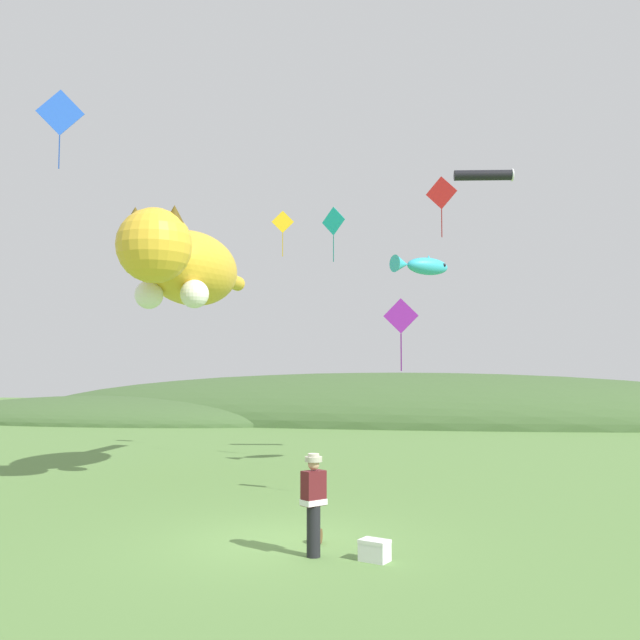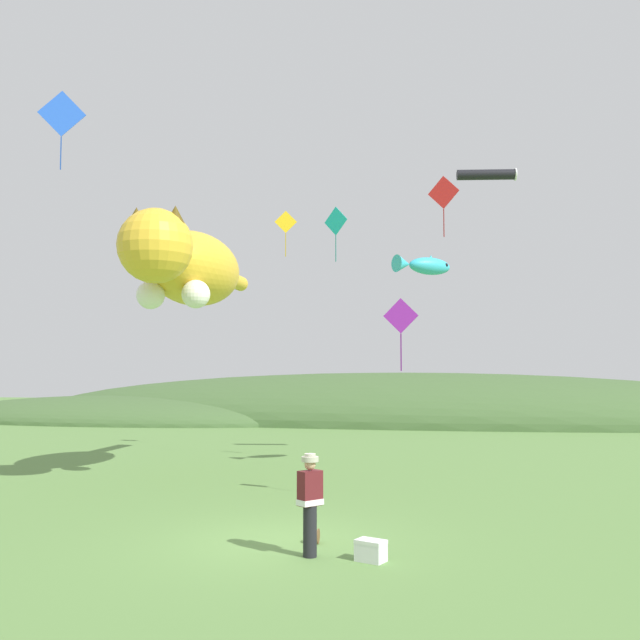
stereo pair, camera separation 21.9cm
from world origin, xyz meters
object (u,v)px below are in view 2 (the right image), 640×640
picnic_cooler (371,550)px  kite_tube_streamer (487,175)px  kite_spool (316,536)px  kite_diamond_violet (401,317)px  kite_diamond_blue (62,114)px  kite_diamond_red (444,193)px  kite_giant_cat (187,267)px  kite_diamond_gold (286,223)px  festival_attendant (310,501)px  kite_diamond_teal (336,222)px  kite_fish_windsock (424,265)px

picnic_cooler → kite_tube_streamer: kite_tube_streamer is taller
kite_spool → kite_diamond_violet: 5.99m
kite_diamond_blue → kite_diamond_red: kite_diamond_blue is taller
kite_giant_cat → kite_diamond_gold: kite_diamond_gold is taller
festival_attendant → kite_diamond_gold: bearing=105.6°
kite_spool → kite_diamond_red: size_ratio=0.14×
picnic_cooler → kite_giant_cat: kite_giant_cat is taller
kite_tube_streamer → kite_diamond_blue: bearing=-145.0°
kite_tube_streamer → kite_diamond_blue: size_ratio=0.96×
kite_diamond_gold → kite_diamond_red: 6.89m
kite_diamond_gold → kite_tube_streamer: bearing=-8.3°
kite_giant_cat → kite_diamond_teal: kite_diamond_teal is taller
kite_diamond_teal → kite_fish_windsock: bearing=-18.8°
picnic_cooler → kite_tube_streamer: size_ratio=0.28×
kite_fish_windsock → kite_diamond_teal: size_ratio=1.03×
festival_attendant → kite_spool: size_ratio=6.36×
kite_fish_windsock → kite_diamond_red: kite_diamond_red is taller
kite_fish_windsock → kite_diamond_gold: (-5.35, 3.46, 2.28)m
kite_diamond_gold → kite_diamond_violet: 11.04m
festival_attendant → kite_diamond_gold: (-3.80, 13.66, 7.85)m
kite_tube_streamer → kite_diamond_gold: (-7.45, 1.09, -1.17)m
kite_fish_windsock → kite_tube_streamer: kite_tube_streamer is taller
festival_attendant → kite_spool: festival_attendant is taller
kite_diamond_blue → kite_tube_streamer: bearing=35.0°
kite_spool → kite_diamond_blue: size_ratio=0.13×
kite_diamond_red → kite_diamond_gold: bearing=150.4°
kite_spool → picnic_cooler: (1.16, -1.02, 0.04)m
kite_diamond_teal → kite_diamond_blue: bearing=-133.4°
kite_giant_cat → kite_tube_streamer: size_ratio=4.23×
kite_fish_windsock → kite_diamond_red: size_ratio=0.99×
kite_spool → kite_tube_streamer: 15.68m
kite_fish_windsock → kite_diamond_gold: kite_diamond_gold is taller
kite_fish_windsock → kite_diamond_blue: (-9.28, -5.61, 3.52)m
festival_attendant → kite_diamond_violet: bearing=75.8°
kite_giant_cat → kite_diamond_blue: size_ratio=4.07×
kite_spool → kite_diamond_violet: size_ratio=0.16×
kite_diamond_teal → kite_diamond_red: bearing=-14.9°
kite_tube_streamer → kite_diamond_teal: bearing=-165.2°
festival_attendant → kite_diamond_gold: size_ratio=1.01×
kite_diamond_red → kite_diamond_teal: size_ratio=1.04×
kite_fish_windsock → kite_tube_streamer: size_ratio=0.94×
festival_attendant → kite_fish_windsock: size_ratio=0.91×
kite_diamond_violet → kite_diamond_red: bearing=80.0°
picnic_cooler → kite_diamond_gold: (-4.88, 13.74, 8.62)m
kite_spool → kite_giant_cat: (-5.25, 6.63, 6.16)m
picnic_cooler → kite_diamond_teal: 14.11m
kite_diamond_blue → kite_diamond_teal: size_ratio=1.14×
picnic_cooler → kite_diamond_red: (1.11, 10.34, 8.64)m
picnic_cooler → kite_fish_windsock: size_ratio=0.30×
kite_tube_streamer → kite_giant_cat: bearing=-150.9°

